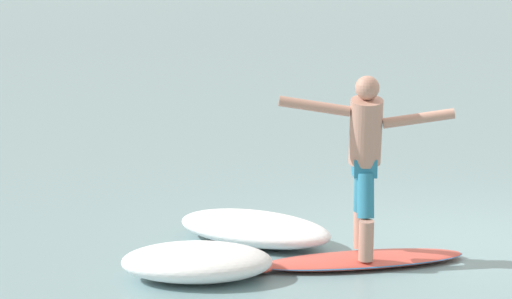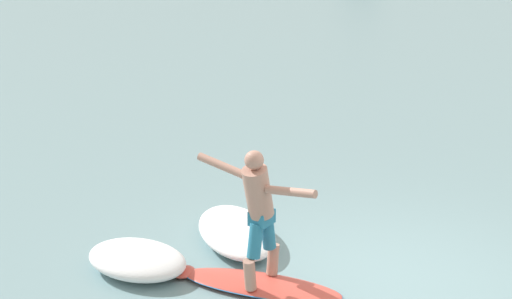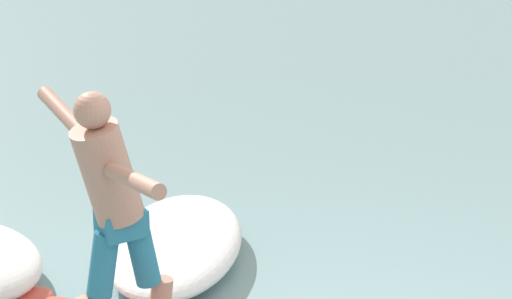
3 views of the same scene
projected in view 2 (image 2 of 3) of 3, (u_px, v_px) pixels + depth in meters
ground_plane at (387, 281)px, 9.77m from camera, size 200.00×200.00×0.00m
surfboard at (258, 285)px, 9.60m from camera, size 1.92×1.57×0.23m
surfer at (259, 207)px, 9.23m from camera, size 1.04×1.21×1.59m
wave_foam_at_tail at (137, 260)px, 9.96m from camera, size 1.52×1.56×0.30m
wave_foam_at_nose at (237, 232)px, 10.72m from camera, size 0.93×1.67×0.29m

